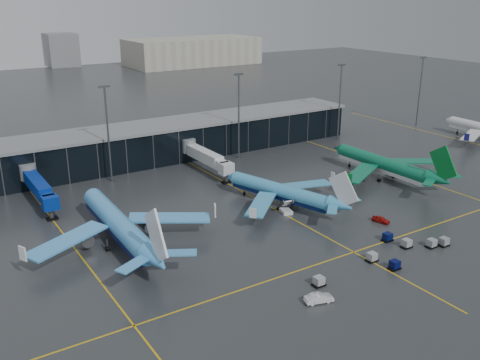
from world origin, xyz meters
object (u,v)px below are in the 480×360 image
baggage_carts (395,252)px  service_van_red (381,219)px  airliner_aer_lingus (383,155)px  airliner_klm_near (280,182)px  mobile_airstair (286,210)px  service_van_white (319,298)px  airliner_arkefly (117,211)px

baggage_carts → service_van_red: bearing=53.0°
airliner_aer_lingus → baggage_carts: 46.79m
airliner_klm_near → service_van_red: (12.72, -19.93, -5.04)m
airliner_aer_lingus → service_van_red: airliner_aer_lingus is taller
airliner_klm_near → airliner_aer_lingus: size_ratio=0.90×
airliner_aer_lingus → baggage_carts: bearing=-133.7°
mobile_airstair → service_van_white: mobile_airstair is taller
mobile_airstair → service_van_red: mobile_airstair is taller
airliner_klm_near → airliner_aer_lingus: 35.10m
mobile_airstair → airliner_arkefly: bearing=-174.6°
airliner_arkefly → mobile_airstair: 38.46m
airliner_arkefly → airliner_aer_lingus: airliner_arkefly is taller
mobile_airstair → baggage_carts: bearing=-67.0°
baggage_carts → mobile_airstair: size_ratio=9.13×
service_van_red → baggage_carts: bearing=-143.7°
airliner_klm_near → service_van_white: bearing=-134.3°
mobile_airstair → service_van_white: (-18.20, -32.73, 0.01)m
airliner_arkefly → mobile_airstair: airliner_arkefly is taller
airliner_klm_near → service_van_white: 42.39m
service_van_white → airliner_aer_lingus: bearing=-39.1°
mobile_airstair → service_van_white: size_ratio=0.76×
airliner_arkefly → mobile_airstair: bearing=-6.7°
service_van_red → airliner_arkefly: bearing=141.3°
baggage_carts → service_van_red: size_ratio=8.40×
airliner_klm_near → service_van_red: airliner_klm_near is taller
airliner_arkefly → mobile_airstair: size_ratio=12.32×
baggage_carts → service_van_white: baggage_carts is taller
service_van_red → airliner_klm_near: bearing=105.8°
airliner_aer_lingus → baggage_carts: airliner_aer_lingus is taller
airliner_arkefly → mobile_airstair: (37.58, -5.44, -6.10)m
baggage_carts → service_van_white: (-22.82, -4.60, 0.03)m
airliner_klm_near → airliner_aer_lingus: airliner_aer_lingus is taller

